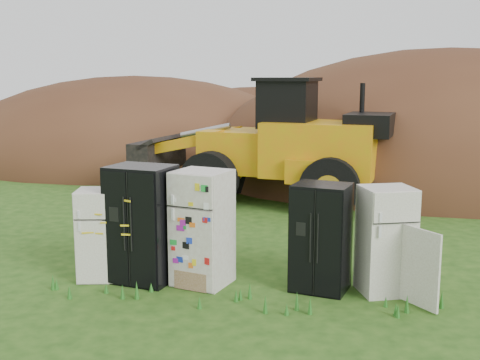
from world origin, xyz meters
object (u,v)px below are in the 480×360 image
object	(u,v)px
fridge_black_right	(321,237)
wheel_loader	(257,140)
fridge_black_side	(142,224)
fridge_open_door	(386,240)
fridge_sticker	(202,228)
fridge_leftmost	(99,234)

from	to	relation	value
fridge_black_right	wheel_loader	xyz separation A→B (m)	(-1.82, 6.82, 0.83)
fridge_black_side	fridge_black_right	distance (m)	3.00
fridge_open_door	fridge_sticker	bearing A→B (deg)	162.23
fridge_black_side	fridge_black_right	world-z (taller)	fridge_black_side
fridge_black_side	fridge_sticker	distance (m)	1.04
fridge_leftmost	wheel_loader	size ratio (longest dim) A/B	0.22
fridge_black_side	wheel_loader	xyz separation A→B (m)	(1.17, 6.79, 0.71)
fridge_black_side	fridge_black_right	bearing A→B (deg)	12.84
fridge_leftmost	fridge_open_door	world-z (taller)	fridge_open_door
fridge_leftmost	fridge_open_door	distance (m)	4.79
fridge_black_side	fridge_sticker	bearing A→B (deg)	12.78
fridge_black_right	fridge_sticker	bearing A→B (deg)	-165.38
fridge_black_right	fridge_black_side	bearing A→B (deg)	-165.41
fridge_leftmost	wheel_loader	distance (m)	7.13
fridge_leftmost	fridge_sticker	bearing A→B (deg)	-9.75
fridge_black_side	fridge_leftmost	bearing A→B (deg)	-165.90
fridge_open_door	wheel_loader	world-z (taller)	wheel_loader
fridge_black_side	wheel_loader	world-z (taller)	wheel_loader
fridge_leftmost	fridge_black_side	bearing A→B (deg)	-8.99
fridge_black_right	fridge_open_door	bearing A→B (deg)	15.87
fridge_sticker	wheel_loader	world-z (taller)	wheel_loader
fridge_open_door	fridge_leftmost	bearing A→B (deg)	162.24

